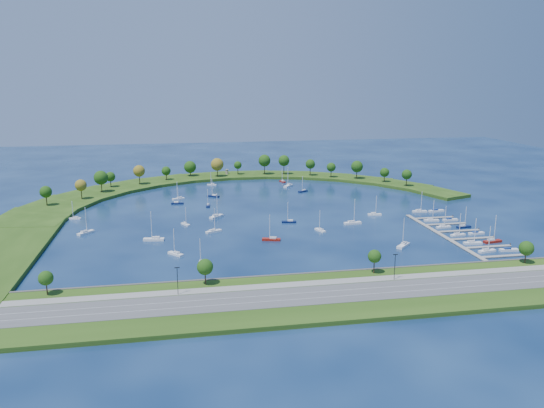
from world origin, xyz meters
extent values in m
plane|color=#06193C|center=(0.00, 0.00, 0.00)|extent=(700.00, 700.00, 0.00)
cube|color=#274512|center=(0.00, -124.00, 0.80)|extent=(420.00, 42.00, 1.60)
cube|color=#474442|center=(0.00, -102.50, 0.90)|extent=(420.00, 1.20, 1.80)
cube|color=#515154|center=(0.00, -124.00, 1.66)|extent=(420.00, 16.00, 0.12)
cube|color=gray|center=(0.00, -113.00, 1.66)|extent=(420.00, 5.00, 0.12)
cube|color=silver|center=(0.00, -126.50, 1.73)|extent=(420.00, 0.15, 0.02)
cube|color=silver|center=(0.00, -121.50, 1.73)|extent=(420.00, 0.15, 0.02)
cylinder|color=#382314|center=(-95.00, -107.00, 4.05)|extent=(0.56, 0.56, 4.90)
sphere|color=#194812|center=(-95.00, -107.00, 7.54)|extent=(5.20, 5.20, 5.20)
cylinder|color=#382314|center=(-40.00, -107.00, 4.22)|extent=(0.56, 0.56, 5.25)
sphere|color=#194812|center=(-40.00, -107.00, 8.05)|extent=(6.00, 6.00, 6.00)
cylinder|color=#382314|center=(25.00, -107.00, 4.40)|extent=(0.56, 0.56, 5.60)
sphere|color=#194812|center=(25.00, -107.00, 8.24)|extent=(5.20, 5.20, 5.20)
cylinder|color=#382314|center=(90.00, -107.00, 4.05)|extent=(0.56, 0.56, 4.90)
sphere|color=#194812|center=(90.00, -107.00, 7.70)|extent=(6.00, 6.00, 6.00)
cylinder|color=black|center=(-50.00, -115.00, 6.60)|extent=(0.24, 0.24, 10.00)
cylinder|color=black|center=(30.00, -115.00, 6.60)|extent=(0.24, 0.24, 10.00)
cube|color=#274512|center=(-126.75, 7.81, 1.00)|extent=(43.73, 48.72, 2.00)
cube|color=#274512|center=(-118.83, 37.57, 1.00)|extent=(50.23, 54.30, 2.00)
cube|color=#274512|center=(-104.03, 64.58, 1.00)|extent=(54.07, 56.09, 2.00)
cube|color=#274512|center=(-83.21, 87.27, 1.00)|extent=(55.20, 54.07, 2.00)
cube|color=#274512|center=(-57.57, 104.32, 1.00)|extent=(53.65, 48.47, 2.00)
cube|color=#274512|center=(-28.60, 114.76, 1.00)|extent=(49.62, 39.75, 2.00)
cube|color=#274512|center=(2.03, 117.98, 1.00)|extent=(44.32, 29.96, 2.00)
cube|color=#274512|center=(32.54, 113.79, 1.00)|extent=(49.49, 38.05, 2.00)
cube|color=#274512|center=(61.17, 102.44, 1.00)|extent=(51.13, 44.12, 2.00)
cube|color=#274512|center=(86.25, 84.58, 1.00)|extent=(49.19, 47.96, 2.00)
cube|color=#274512|center=(106.34, 61.24, 1.00)|extent=(43.90, 49.49, 2.00)
cube|color=#274512|center=(120.28, 33.78, 1.00)|extent=(35.67, 48.74, 2.00)
cube|color=#274512|center=(-126.75, -47.59, 0.95)|extent=(36.00, 130.81, 1.90)
cylinder|color=#382314|center=(-125.01, 33.14, 5.42)|extent=(0.56, 0.56, 6.85)
sphere|color=#194812|center=(-125.01, 33.14, 10.26)|extent=(7.04, 7.04, 7.04)
cylinder|color=#382314|center=(-107.53, 47.42, 5.68)|extent=(0.56, 0.56, 7.36)
sphere|color=olive|center=(-107.53, 47.42, 10.80)|extent=(7.19, 7.19, 7.19)
cylinder|color=#382314|center=(-97.94, 67.07, 5.90)|extent=(0.56, 0.56, 7.81)
sphere|color=#194812|center=(-97.94, 67.07, 11.65)|extent=(9.22, 9.22, 9.22)
cylinder|color=#382314|center=(-93.90, 83.25, 4.95)|extent=(0.56, 0.56, 5.90)
sphere|color=#194812|center=(-93.90, 83.25, 9.24)|extent=(6.72, 6.72, 6.72)
cylinder|color=#382314|center=(-74.91, 89.70, 5.97)|extent=(0.56, 0.56, 7.94)
sphere|color=olive|center=(-74.91, 89.70, 11.59)|extent=(8.22, 8.22, 8.22)
cylinder|color=#382314|center=(-56.47, 103.71, 4.67)|extent=(0.56, 0.56, 5.35)
sphere|color=#194812|center=(-56.47, 103.71, 8.68)|extent=(6.67, 6.67, 6.67)
cylinder|color=#382314|center=(-38.62, 116.83, 4.57)|extent=(0.56, 0.56, 5.13)
sphere|color=#194812|center=(-38.62, 116.83, 8.98)|extent=(9.25, 9.25, 9.25)
cylinder|color=#382314|center=(-18.29, 110.69, 5.68)|extent=(0.56, 0.56, 7.36)
sphere|color=olive|center=(-18.29, 110.69, 11.29)|extent=(9.67, 9.67, 9.67)
cylinder|color=#382314|center=(-1.85, 117.16, 5.05)|extent=(0.56, 0.56, 6.10)
sphere|color=#194812|center=(-1.85, 117.16, 9.32)|extent=(6.06, 6.06, 6.06)
cylinder|color=#382314|center=(18.60, 113.61, 6.50)|extent=(0.56, 0.56, 9.00)
sphere|color=#194812|center=(18.60, 113.61, 12.87)|extent=(9.36, 9.36, 9.36)
cylinder|color=#382314|center=(33.49, 111.01, 6.55)|extent=(0.56, 0.56, 9.10)
sphere|color=#194812|center=(33.49, 111.01, 12.82)|extent=(8.61, 8.61, 8.61)
cylinder|color=#382314|center=(52.39, 102.14, 5.76)|extent=(0.56, 0.56, 7.52)
sphere|color=#194812|center=(52.39, 102.14, 10.99)|extent=(7.35, 7.35, 7.35)
cylinder|color=#382314|center=(66.08, 92.08, 5.23)|extent=(0.56, 0.56, 6.46)
sphere|color=#194812|center=(66.08, 92.08, 9.82)|extent=(6.82, 6.82, 6.82)
cylinder|color=#382314|center=(83.29, 83.15, 5.71)|extent=(0.56, 0.56, 7.43)
sphere|color=#194812|center=(83.29, 83.15, 11.19)|extent=(8.80, 8.80, 8.80)
cylinder|color=#382314|center=(98.69, 67.22, 4.86)|extent=(0.56, 0.56, 5.72)
sphere|color=#194812|center=(98.69, 67.22, 9.05)|extent=(6.62, 6.62, 6.62)
cylinder|color=#382314|center=(108.10, 50.17, 5.41)|extent=(0.56, 0.56, 6.82)
sphere|color=#194812|center=(108.10, 50.17, 10.22)|extent=(6.98, 6.98, 6.98)
cylinder|color=gray|center=(-10.26, 119.35, 3.80)|extent=(2.20, 2.20, 3.60)
cylinder|color=gray|center=(-10.26, 119.35, 5.75)|extent=(2.60, 2.60, 0.30)
cube|color=gray|center=(78.00, -61.00, 0.35)|extent=(2.20, 82.00, 0.40)
cube|color=gray|center=(90.10, -94.00, 0.35)|extent=(22.00, 2.00, 0.40)
cylinder|color=#382314|center=(101.00, -94.00, 0.60)|extent=(0.36, 0.36, 1.60)
cube|color=gray|center=(90.10, -80.80, 0.35)|extent=(22.00, 2.00, 0.40)
cylinder|color=#382314|center=(101.00, -80.80, 0.60)|extent=(0.36, 0.36, 1.60)
cube|color=gray|center=(90.10, -67.60, 0.35)|extent=(22.00, 2.00, 0.40)
cylinder|color=#382314|center=(101.00, -67.60, 0.60)|extent=(0.36, 0.36, 1.60)
cube|color=gray|center=(90.10, -54.40, 0.35)|extent=(22.00, 2.00, 0.40)
cylinder|color=#382314|center=(101.00, -54.40, 0.60)|extent=(0.36, 0.36, 1.60)
cube|color=gray|center=(90.10, -41.20, 0.35)|extent=(22.00, 2.00, 0.40)
cylinder|color=#382314|center=(101.00, -41.20, 0.60)|extent=(0.36, 0.36, 1.60)
cube|color=gray|center=(90.10, -28.00, 0.35)|extent=(22.00, 2.00, 0.40)
cylinder|color=#382314|center=(101.00, -28.00, 0.60)|extent=(0.36, 0.36, 1.60)
cube|color=#09153D|center=(-31.05, 22.20, 0.44)|extent=(2.72, 7.52, 0.88)
cube|color=silver|center=(-30.98, 22.93, 1.19)|extent=(1.67, 2.70, 0.62)
cylinder|color=silver|center=(-31.10, 21.61, 5.85)|extent=(0.32, 0.32, 9.93)
cube|color=white|center=(-60.79, -43.02, 0.58)|extent=(10.02, 4.13, 1.17)
cube|color=silver|center=(-59.83, -43.16, 1.58)|extent=(3.65, 2.39, 0.82)
cylinder|color=silver|center=(-61.56, -42.91, 7.73)|extent=(0.32, 0.32, 13.13)
cube|color=#09153D|center=(-26.07, 48.18, 0.48)|extent=(8.11, 5.96, 0.97)
cube|color=silver|center=(-25.37, 47.78, 1.30)|extent=(3.23, 2.77, 0.68)
cylinder|color=silver|center=(-26.63, 48.50, 6.40)|extent=(0.32, 0.32, 10.87)
cube|color=maroon|center=(-5.75, -52.68, 0.52)|extent=(9.05, 4.67, 1.05)
cube|color=silver|center=(-4.91, -52.91, 1.41)|extent=(3.39, 2.46, 0.73)
cylinder|color=silver|center=(-6.42, -52.49, 6.93)|extent=(0.32, 0.32, 11.76)
cube|color=white|center=(-48.43, 44.48, 0.47)|extent=(8.06, 5.14, 0.94)
cube|color=silver|center=(-47.71, 44.79, 1.27)|extent=(3.13, 2.50, 0.66)
cylinder|color=silver|center=(-49.01, 44.23, 6.23)|extent=(0.32, 0.32, 10.58)
cube|color=white|center=(60.00, -15.97, 0.46)|extent=(7.81, 2.84, 0.92)
cube|color=silver|center=(59.24, -15.90, 1.24)|extent=(2.80, 1.74, 0.64)
cylinder|color=silver|center=(60.61, -16.03, 6.08)|extent=(0.32, 0.32, 10.32)
cube|color=white|center=(-50.70, -66.48, 0.48)|extent=(7.00, 7.48, 0.96)
cube|color=silver|center=(-50.16, -67.08, 1.30)|extent=(3.04, 3.14, 0.67)
cylinder|color=silver|center=(-51.12, -66.00, 6.37)|extent=(0.32, 0.32, 10.82)
cube|color=white|center=(-45.31, -17.85, 0.40)|extent=(4.93, 6.64, 0.79)
cube|color=silver|center=(-45.64, -17.28, 1.07)|extent=(2.28, 2.65, 0.55)
cylinder|color=silver|center=(-45.04, -18.31, 5.25)|extent=(0.32, 0.32, 8.92)
cube|color=white|center=(-104.97, 4.74, 0.42)|extent=(7.22, 3.09, 0.84)
cube|color=silver|center=(-104.28, 4.62, 1.13)|extent=(2.64, 1.76, 0.59)
cylinder|color=silver|center=(-105.52, 4.83, 5.56)|extent=(0.32, 0.32, 9.45)
cube|color=white|center=(29.04, 72.62, 0.59)|extent=(8.39, 9.21, 1.17)
cube|color=silver|center=(29.67, 73.36, 1.58)|extent=(3.67, 3.84, 0.82)
cylinder|color=silver|center=(28.53, 72.02, 7.76)|extent=(0.32, 0.32, 13.17)
cube|color=white|center=(21.40, -41.47, 0.44)|extent=(4.50, 7.54, 0.87)
cube|color=silver|center=(21.66, -42.15, 1.18)|extent=(2.24, 2.89, 0.61)
cylinder|color=silver|center=(21.19, -40.92, 5.80)|extent=(0.32, 0.32, 9.84)
cube|color=white|center=(-94.41, -25.36, 0.55)|extent=(7.94, 8.58, 1.10)
cube|color=silver|center=(-95.01, -26.05, 1.48)|extent=(3.45, 3.59, 0.77)
cylinder|color=silver|center=(-93.93, -24.81, 7.27)|extent=(0.32, 0.32, 12.35)
cube|color=white|center=(-31.71, -33.90, 0.50)|extent=(8.50, 5.80, 1.00)
cube|color=silver|center=(-32.45, -34.27, 1.35)|extent=(3.34, 2.76, 0.70)
cylinder|color=silver|center=(-31.11, -33.61, 6.63)|extent=(0.32, 0.32, 11.25)
cube|color=white|center=(-28.09, -5.01, 0.56)|extent=(8.38, 8.51, 1.12)
cube|color=silver|center=(-28.74, -5.68, 1.51)|extent=(3.59, 3.62, 0.78)
cylinder|color=silver|center=(-27.57, -4.47, 7.42)|extent=(0.32, 0.32, 12.60)
cube|color=white|center=(-24.34, 87.21, 0.39)|extent=(6.75, 3.66, 0.78)
cube|color=silver|center=(-23.72, 87.02, 1.05)|extent=(2.55, 1.89, 0.55)
cylinder|color=silver|center=(-24.83, 87.37, 5.17)|extent=(0.32, 0.32, 8.78)
cube|color=white|center=(-40.45, -81.58, 0.48)|extent=(3.55, 8.29, 0.96)
cube|color=silver|center=(-40.31, -80.79, 1.30)|extent=(2.02, 3.03, 0.67)
cylinder|color=silver|center=(-40.55, -82.21, 6.38)|extent=(0.32, 0.32, 10.84)
cube|color=#09153D|center=(9.17, -22.82, 0.46)|extent=(7.89, 3.27, 0.92)
cube|color=silver|center=(9.93, -22.94, 1.24)|extent=(2.87, 1.89, 0.64)
cylinder|color=silver|center=(8.57, -22.73, 6.09)|extent=(0.32, 0.32, 10.34)
cube|color=maroon|center=(28.21, 90.00, 0.41)|extent=(4.01, 7.13, 0.83)
cube|color=silver|center=(28.43, 89.35, 1.11)|extent=(2.04, 2.71, 0.58)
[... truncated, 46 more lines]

